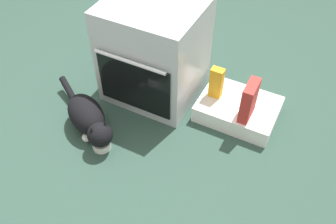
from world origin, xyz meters
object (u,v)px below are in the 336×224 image
object	(u,v)px
pantry_cabinet	(238,109)
juice_carton	(216,83)
oven	(154,51)
food_bowl	(102,144)
cereal_box	(249,101)
soda_can	(254,89)
cat	(88,118)

from	to	relation	value
pantry_cabinet	juice_carton	distance (m)	0.26
oven	food_bowl	world-z (taller)	oven
cereal_box	soda_can	size ratio (longest dim) A/B	2.33
oven	cereal_box	xyz separation A→B (m)	(0.74, -0.07, -0.10)
food_bowl	soda_can	world-z (taller)	soda_can
food_bowl	soda_can	xyz separation A→B (m)	(0.77, 0.82, 0.16)
cereal_box	juice_carton	xyz separation A→B (m)	(-0.26, 0.09, -0.02)
cat	juice_carton	distance (m)	0.92
oven	pantry_cabinet	xyz separation A→B (m)	(0.66, 0.03, -0.31)
cat	cereal_box	distance (m)	1.08
food_bowl	cereal_box	xyz separation A→B (m)	(0.79, 0.60, 0.24)
oven	juice_carton	size ratio (longest dim) A/B	3.11
cat	cereal_box	world-z (taller)	cereal_box
oven	cereal_box	bearing A→B (deg)	-5.16
food_bowl	juice_carton	xyz separation A→B (m)	(0.53, 0.69, 0.22)
pantry_cabinet	cereal_box	world-z (taller)	cereal_box
cereal_box	juice_carton	bearing A→B (deg)	161.27
pantry_cabinet	juice_carton	bearing A→B (deg)	-177.82
food_bowl	soda_can	size ratio (longest dim) A/B	1.01
juice_carton	cereal_box	bearing A→B (deg)	-18.73
cat	juice_carton	xyz separation A→B (m)	(0.68, 0.60, 0.12)
food_bowl	cat	xyz separation A→B (m)	(-0.16, 0.09, 0.10)
pantry_cabinet	soda_can	world-z (taller)	soda_can
cereal_box	juice_carton	size ratio (longest dim) A/B	1.17
soda_can	food_bowl	bearing A→B (deg)	-133.03
oven	cat	distance (m)	0.66
oven	cat	xyz separation A→B (m)	(-0.20, -0.58, -0.24)
pantry_cabinet	cat	bearing A→B (deg)	-144.95
cat	soda_can	size ratio (longest dim) A/B	5.88
pantry_cabinet	cereal_box	bearing A→B (deg)	-49.95
pantry_cabinet	food_bowl	world-z (taller)	pantry_cabinet
oven	cereal_box	world-z (taller)	oven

